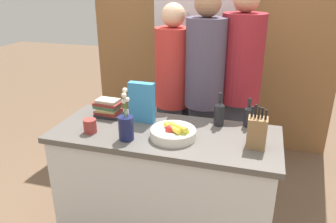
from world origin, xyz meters
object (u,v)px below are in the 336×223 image
(cereal_box, at_px, (142,102))
(person_at_sink, at_px, (173,89))
(flower_vase, at_px, (126,125))
(coffee_mug, at_px, (90,126))
(refrigerator, at_px, (198,70))
(person_in_red_tee, at_px, (239,84))
(book_stack, at_px, (108,108))
(knife_block, at_px, (257,132))
(bottle_vinegar, at_px, (248,115))
(person_in_blue, at_px, (204,87))
(bottle_oil, at_px, (219,113))
(fruit_bowl, at_px, (173,132))

(cereal_box, height_order, person_at_sink, person_at_sink)
(flower_vase, height_order, coffee_mug, flower_vase)
(refrigerator, relative_size, person_in_red_tee, 1.05)
(coffee_mug, height_order, book_stack, book_stack)
(knife_block, distance_m, bottle_vinegar, 0.32)
(refrigerator, relative_size, flower_vase, 5.46)
(book_stack, distance_m, person_in_blue, 0.82)
(flower_vase, height_order, bottle_vinegar, flower_vase)
(bottle_oil, distance_m, person_in_red_tee, 0.58)
(knife_block, xyz_separation_m, coffee_mug, (-1.10, -0.10, -0.06))
(person_in_blue, distance_m, person_in_red_tee, 0.31)
(bottle_vinegar, height_order, person_in_red_tee, person_in_red_tee)
(fruit_bowl, distance_m, knife_block, 0.53)
(fruit_bowl, bearing_deg, person_in_blue, 84.43)
(fruit_bowl, height_order, bottle_vinegar, bottle_vinegar)
(cereal_box, relative_size, person_at_sink, 0.18)
(fruit_bowl, xyz_separation_m, coffee_mug, (-0.57, -0.08, 0.01))
(fruit_bowl, bearing_deg, knife_block, 2.23)
(refrigerator, distance_m, bottle_vinegar, 1.31)
(flower_vase, bearing_deg, refrigerator, 84.73)
(fruit_bowl, bearing_deg, person_in_red_tee, 67.98)
(cereal_box, relative_size, bottle_vinegar, 1.40)
(fruit_bowl, xyz_separation_m, bottle_oil, (0.26, 0.29, 0.06))
(refrigerator, bearing_deg, fruit_bowl, -84.50)
(book_stack, bearing_deg, coffee_mug, -89.09)
(cereal_box, xyz_separation_m, person_at_sink, (0.07, 0.58, -0.07))
(book_stack, relative_size, bottle_vinegar, 0.99)
(cereal_box, xyz_separation_m, bottle_oil, (0.55, 0.09, -0.05))
(coffee_mug, bearing_deg, bottle_oil, 23.81)
(cereal_box, bearing_deg, flower_vase, -89.17)
(refrigerator, xyz_separation_m, coffee_mug, (-0.43, -1.56, -0.03))
(refrigerator, xyz_separation_m, fruit_bowl, (0.14, -1.48, -0.03))
(bottle_vinegar, bearing_deg, person_in_red_tee, 102.01)
(fruit_bowl, xyz_separation_m, flower_vase, (-0.29, -0.11, 0.06))
(cereal_box, bearing_deg, bottle_vinegar, 9.69)
(bottle_oil, xyz_separation_m, bottle_vinegar, (0.20, 0.04, -0.01))
(coffee_mug, distance_m, bottle_oil, 0.91)
(refrigerator, height_order, bottle_vinegar, refrigerator)
(fruit_bowl, relative_size, knife_block, 1.09)
(fruit_bowl, bearing_deg, coffee_mug, -172.41)
(refrigerator, height_order, person_in_red_tee, refrigerator)
(book_stack, xyz_separation_m, bottle_vinegar, (1.04, 0.11, 0.02))
(refrigerator, bearing_deg, person_in_blue, -74.56)
(knife_block, relative_size, bottle_oil, 1.14)
(bottle_oil, bearing_deg, bottle_vinegar, 10.45)
(book_stack, height_order, person_at_sink, person_at_sink)
(fruit_bowl, relative_size, person_at_sink, 0.18)
(knife_block, bearing_deg, flower_vase, -171.09)
(refrigerator, height_order, person_at_sink, refrigerator)
(coffee_mug, xyz_separation_m, person_at_sink, (0.35, 0.85, 0.03))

